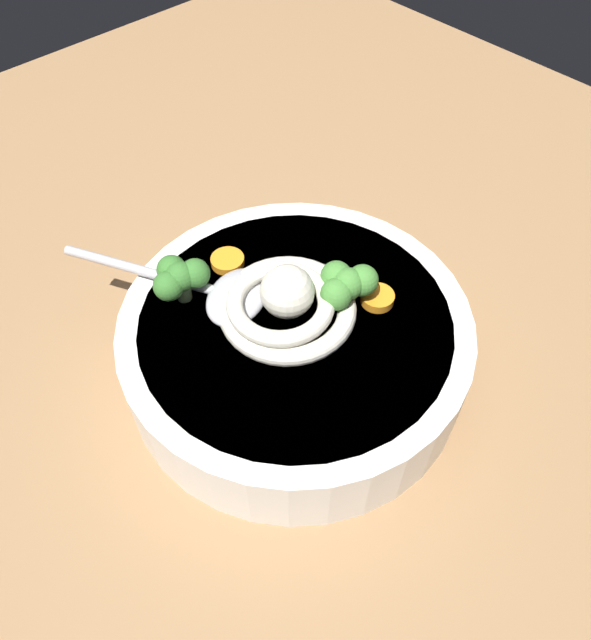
# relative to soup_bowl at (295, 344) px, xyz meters

# --- Properties ---
(table_slab) EXTENTS (1.20, 1.20, 0.04)m
(table_slab) POSITION_rel_soup_bowl_xyz_m (0.03, -0.01, -0.05)
(table_slab) COLOR #936D47
(table_slab) RESTS_ON ground
(soup_bowl) EXTENTS (0.27, 0.27, 0.06)m
(soup_bowl) POSITION_rel_soup_bowl_xyz_m (0.00, 0.00, 0.00)
(soup_bowl) COLOR white
(soup_bowl) RESTS_ON table_slab
(noodle_pile) EXTENTS (0.11, 0.11, 0.05)m
(noodle_pile) POSITION_rel_soup_bowl_xyz_m (0.00, -0.01, 0.04)
(noodle_pile) COLOR silver
(noodle_pile) RESTS_ON soup_bowl
(soup_spoon) EXTENTS (0.11, 0.17, 0.02)m
(soup_spoon) POSITION_rel_soup_bowl_xyz_m (0.03, -0.05, 0.04)
(soup_spoon) COLOR #B7B7BC
(soup_spoon) RESTS_ON soup_bowl
(broccoli_floret_center) EXTENTS (0.05, 0.04, 0.04)m
(broccoli_floret_center) POSITION_rel_soup_bowl_xyz_m (-0.04, 0.01, 0.05)
(broccoli_floret_center) COLOR #7A9E60
(broccoli_floret_center) RESTS_ON soup_bowl
(broccoli_floret_beside_noodles) EXTENTS (0.04, 0.04, 0.04)m
(broccoli_floret_beside_noodles) POSITION_rel_soup_bowl_xyz_m (0.05, -0.08, 0.05)
(broccoli_floret_beside_noodles) COLOR #7A9E60
(broccoli_floret_beside_noodles) RESTS_ON soup_bowl
(carrot_slice_extra_a) EXTENTS (0.03, 0.03, 0.01)m
(carrot_slice_extra_a) POSITION_rel_soup_bowl_xyz_m (-0.06, 0.03, 0.03)
(carrot_slice_extra_a) COLOR orange
(carrot_slice_extra_a) RESTS_ON soup_bowl
(carrot_slice_far) EXTENTS (0.03, 0.03, 0.01)m
(carrot_slice_far) POSITION_rel_soup_bowl_xyz_m (-0.00, -0.08, 0.03)
(carrot_slice_far) COLOR orange
(carrot_slice_far) RESTS_ON soup_bowl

